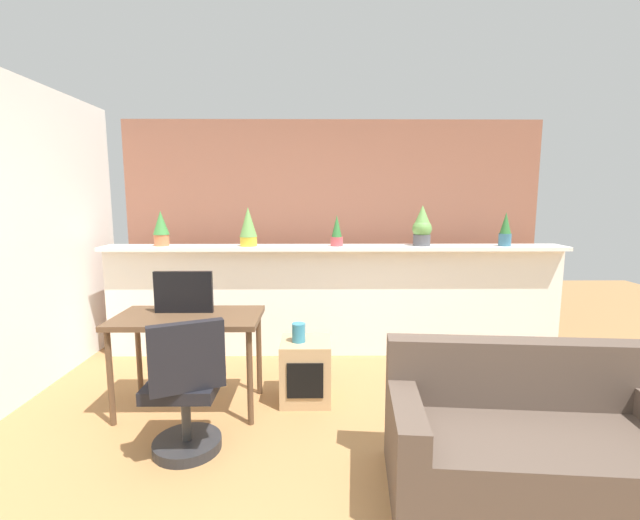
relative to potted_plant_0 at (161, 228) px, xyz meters
name	(u,v)px	position (x,y,z in m)	size (l,w,h in m)	color
ground_plane	(348,472)	(1.75, -1.96, -1.34)	(12.00, 12.00, 0.00)	#9E7042
divider_wall	(334,302)	(1.75, 0.04, -0.78)	(4.69, 0.16, 1.11)	white
plant_shelf	(334,248)	(1.75, 0.00, -0.20)	(4.69, 0.34, 0.04)	white
brick_wall_behind	(332,231)	(1.75, 0.64, -0.09)	(4.69, 0.10, 2.50)	#935B47
potted_plant_0	(161,228)	(0.00, 0.00, 0.00)	(0.16, 0.16, 0.35)	#C66B42
potted_plant_1	(248,226)	(0.88, -0.03, 0.02)	(0.17, 0.17, 0.39)	gold
potted_plant_2	(337,232)	(1.77, -0.04, -0.04)	(0.12, 0.12, 0.31)	#B7474C
potted_plant_3	(422,227)	(2.64, 0.00, 0.01)	(0.19, 0.19, 0.41)	#4C4C51
potted_plant_4	(505,230)	(3.47, -0.04, -0.02)	(0.12, 0.12, 0.34)	#386B84
desk	(188,326)	(0.58, -1.15, -0.67)	(1.10, 0.60, 0.75)	brown
tv_monitor	(184,292)	(0.53, -1.07, -0.42)	(0.45, 0.04, 0.33)	black
office_chair	(186,397)	(0.74, -1.77, -0.95)	(0.51, 0.52, 0.91)	#262628
side_cube_shelf	(306,371)	(1.48, -1.02, -1.09)	(0.40, 0.41, 0.50)	tan
vase_on_shelf	(299,333)	(1.42, -1.04, -0.76)	(0.11, 0.11, 0.15)	teal
couch	(532,445)	(2.75, -2.15, -1.05)	(1.62, 0.90, 0.80)	brown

